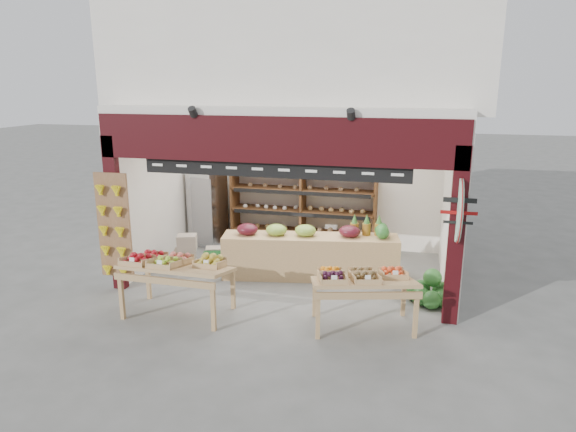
# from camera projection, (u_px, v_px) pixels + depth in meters

# --- Properties ---
(ground) EXTENTS (60.00, 60.00, 0.00)m
(ground) POSITION_uv_depth(u_px,v_px,m) (288.00, 280.00, 9.32)
(ground) COLOR #61615C
(ground) RESTS_ON ground
(shop_structure) EXTENTS (6.36, 5.12, 5.40)m
(shop_structure) POSITION_uv_depth(u_px,v_px,m) (309.00, 59.00, 9.85)
(shop_structure) COLOR white
(shop_structure) RESTS_ON ground
(banana_board) EXTENTS (0.60, 0.15, 1.80)m
(banana_board) POSITION_uv_depth(u_px,v_px,m) (113.00, 228.00, 8.59)
(banana_board) COLOR #8E6340
(banana_board) RESTS_ON ground
(gift_sign) EXTENTS (0.04, 0.93, 0.92)m
(gift_sign) POSITION_uv_depth(u_px,v_px,m) (459.00, 210.00, 7.15)
(gift_sign) COLOR #C1F2D3
(gift_sign) RESTS_ON ground
(back_shelving) EXTENTS (3.12, 0.51, 1.92)m
(back_shelving) POSITION_uv_depth(u_px,v_px,m) (303.00, 193.00, 10.88)
(back_shelving) COLOR brown
(back_shelving) RESTS_ON ground
(refrigerator) EXTENTS (0.78, 0.78, 1.64)m
(refrigerator) POSITION_uv_depth(u_px,v_px,m) (208.00, 208.00, 11.21)
(refrigerator) COLOR #B2B4B9
(refrigerator) RESTS_ON ground
(cardboard_stack) EXTENTS (1.02, 0.86, 0.64)m
(cardboard_stack) POSITION_uv_depth(u_px,v_px,m) (198.00, 254.00, 10.02)
(cardboard_stack) COLOR beige
(cardboard_stack) RESTS_ON ground
(mid_counter) EXTENTS (3.23, 1.16, 1.01)m
(mid_counter) POSITION_uv_depth(u_px,v_px,m) (309.00, 255.00, 9.36)
(mid_counter) COLOR tan
(mid_counter) RESTS_ON ground
(display_table_left) EXTENTS (1.61, 0.91, 1.02)m
(display_table_left) POSITION_uv_depth(u_px,v_px,m) (171.00, 264.00, 7.82)
(display_table_left) COLOR tan
(display_table_left) RESTS_ON ground
(display_table_right) EXTENTS (1.65, 1.18, 0.96)m
(display_table_right) POSITION_uv_depth(u_px,v_px,m) (360.00, 279.00, 7.39)
(display_table_right) COLOR tan
(display_table_right) RESTS_ON ground
(watermelon_pile) EXTENTS (0.74, 0.74, 0.58)m
(watermelon_pile) POSITION_uv_depth(u_px,v_px,m) (429.00, 292.00, 8.31)
(watermelon_pile) COLOR #1B4818
(watermelon_pile) RESTS_ON ground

